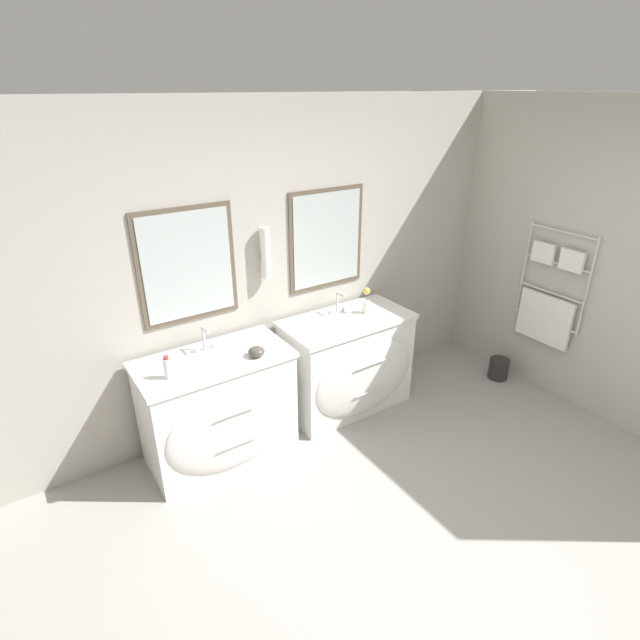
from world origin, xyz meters
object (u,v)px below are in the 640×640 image
object	(u,v)px
toiletry_bottle	(167,368)
flower_vase	(366,302)
amenity_bowl	(256,352)
vanity_right	(349,364)
vanity_left	(220,409)
waste_bin	(499,368)

from	to	relation	value
toiletry_bottle	flower_vase	xyz separation A→B (m)	(1.77, 0.10, 0.02)
amenity_bowl	vanity_right	bearing A→B (deg)	7.15
vanity_left	amenity_bowl	bearing A→B (deg)	-23.00
vanity_right	toiletry_bottle	world-z (taller)	toiletry_bottle
waste_bin	flower_vase	bearing A→B (deg)	159.88
vanity_right	flower_vase	xyz separation A→B (m)	(0.20, 0.04, 0.52)
amenity_bowl	waste_bin	bearing A→B (deg)	-7.58
amenity_bowl	flower_vase	size ratio (longest dim) A/B	0.53
vanity_left	flower_vase	world-z (taller)	flower_vase
vanity_left	toiletry_bottle	size ratio (longest dim) A/B	6.60
flower_vase	waste_bin	distance (m)	1.65
toiletry_bottle	vanity_right	bearing A→B (deg)	2.10
toiletry_bottle	waste_bin	bearing A→B (deg)	-7.14
vanity_right	toiletry_bottle	bearing A→B (deg)	-177.90
amenity_bowl	flower_vase	bearing A→B (deg)	7.95
vanity_right	waste_bin	xyz separation A→B (m)	(1.53, -0.45, -0.33)
amenity_bowl	waste_bin	world-z (taller)	amenity_bowl
flower_vase	vanity_right	bearing A→B (deg)	-168.45
flower_vase	waste_bin	xyz separation A→B (m)	(1.33, -0.49, -0.86)
vanity_left	toiletry_bottle	distance (m)	0.62
toiletry_bottle	amenity_bowl	distance (m)	0.63
flower_vase	waste_bin	bearing A→B (deg)	-20.12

